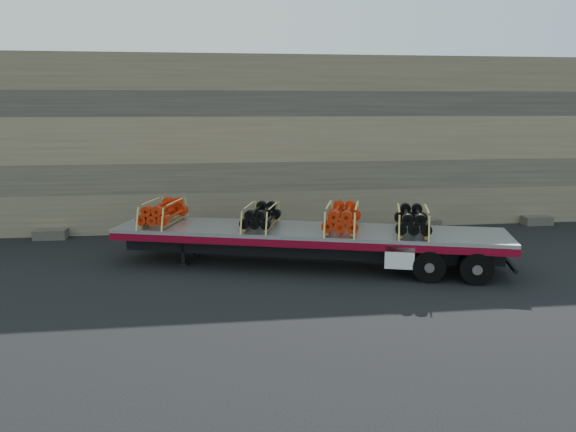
# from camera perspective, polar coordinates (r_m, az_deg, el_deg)

# --- Properties ---
(ground) EXTENTS (120.00, 120.00, 0.00)m
(ground) POSITION_cam_1_polar(r_m,az_deg,el_deg) (18.12, -1.82, -4.97)
(ground) COLOR black
(ground) RESTS_ON ground
(rock_wall) EXTENTS (44.00, 3.00, 7.00)m
(rock_wall) POSITION_cam_1_polar(r_m,az_deg,el_deg) (23.93, -3.46, 7.48)
(rock_wall) COLOR #7A6B54
(rock_wall) RESTS_ON ground
(trailer) EXTENTS (12.38, 5.86, 1.22)m
(trailer) POSITION_cam_1_polar(r_m,az_deg,el_deg) (17.81, 2.03, -3.21)
(trailer) COLOR #B5B8BE
(trailer) RESTS_ON ground
(bundle_front) EXTENTS (1.55, 2.22, 0.71)m
(bundle_front) POSITION_cam_1_polar(r_m,az_deg,el_deg) (18.82, -12.56, 0.32)
(bundle_front) COLOR red
(bundle_front) RESTS_ON trailer
(bundle_midfront) EXTENTS (1.47, 2.10, 0.67)m
(bundle_midfront) POSITION_cam_1_polar(r_m,az_deg,el_deg) (17.86, -2.75, -0.06)
(bundle_midfront) COLOR black
(bundle_midfront) RESTS_ON trailer
(bundle_midrear) EXTENTS (1.64, 2.35, 0.75)m
(bundle_midrear) POSITION_cam_1_polar(r_m,az_deg,el_deg) (17.49, 5.54, -0.20)
(bundle_midrear) COLOR red
(bundle_midrear) RESTS_ON trailer
(bundle_rear) EXTENTS (1.58, 2.26, 0.73)m
(bundle_rear) POSITION_cam_1_polar(r_m,az_deg,el_deg) (17.48, 12.51, -0.47)
(bundle_rear) COLOR black
(bundle_rear) RESTS_ON trailer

